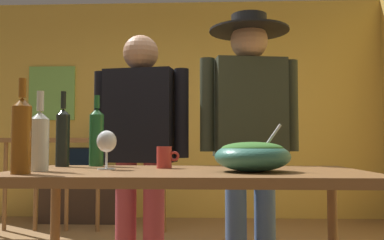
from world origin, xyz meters
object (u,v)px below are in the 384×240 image
mug_white (246,158)px  person_standing_left (140,139)px  stair_railing (85,173)px  wine_bottle_green (97,136)px  wine_bottle_dark (63,136)px  salad_bowl (252,155)px  framed_picture (52,93)px  wine_glass (107,143)px  tv_console (82,202)px  person_standing_right (250,123)px  flat_screen_tv (82,162)px  mug_red (165,157)px  wine_bottle_clear (40,139)px  wine_bottle_amber (21,134)px  serving_table (188,187)px

mug_white → person_standing_left: person_standing_left is taller
stair_railing → wine_bottle_green: 2.47m
wine_bottle_dark → salad_bowl: bearing=-21.1°
framed_picture → wine_glass: 3.87m
framed_picture → mug_white: framed_picture is taller
tv_console → person_standing_right: person_standing_right is taller
stair_railing → flat_screen_tv: size_ratio=4.37×
salad_bowl → mug_red: (-0.39, 0.23, -0.02)m
stair_railing → wine_glass: size_ratio=13.92×
stair_railing → tv_console: size_ratio=2.72×
tv_console → stair_railing: bearing=-70.1°
wine_glass → wine_bottle_dark: bearing=139.8°
framed_picture → tv_console: framed_picture is taller
mug_white → person_standing_left: 0.76m
flat_screen_tv → mug_white: 3.33m
wine_bottle_clear → wine_bottle_green: bearing=73.3°
wine_bottle_clear → tv_console: bearing=104.0°
mug_white → wine_bottle_green: bearing=-178.8°
stair_railing → framed_picture: bearing=129.4°
person_standing_right → wine_bottle_amber: bearing=37.9°
wine_bottle_clear → framed_picture: bearing=110.2°
framed_picture → wine_bottle_dark: bearing=-68.2°
flat_screen_tv → salad_bowl: size_ratio=1.78×
wine_bottle_clear → flat_screen_tv: bearing=104.1°
wine_bottle_green → wine_bottle_dark: bearing=-161.0°
serving_table → wine_bottle_clear: wine_bottle_clear is taller
mug_white → wine_glass: bearing=-154.4°
framed_picture → salad_bowl: size_ratio=2.20×
serving_table → mug_white: (0.28, 0.34, 0.12)m
mug_red → serving_table: bearing=-50.8°
stair_railing → wine_bottle_dark: 2.47m
serving_table → wine_bottle_green: bearing=146.9°
wine_bottle_amber → wine_bottle_dark: wine_bottle_dark is taller
stair_railing → tv_console: 0.71m
tv_console → flat_screen_tv: size_ratio=1.61×
wine_bottle_amber → person_standing_right: person_standing_right is taller
wine_bottle_dark → mug_white: wine_bottle_dark is taller
serving_table → wine_bottle_dark: size_ratio=3.98×
tv_console → person_standing_left: size_ratio=0.56×
flat_screen_tv → wine_bottle_amber: size_ratio=1.52×
tv_console → wine_bottle_dark: (0.79, -2.94, 0.73)m
salad_bowl → mug_white: size_ratio=2.57×
mug_white → person_standing_right: 0.48m
salad_bowl → wine_glass: salad_bowl is taller
serving_table → person_standing_right: person_standing_right is taller
salad_bowl → mug_white: bearing=88.6°
flat_screen_tv → wine_bottle_green: bearing=-71.6°
framed_picture → serving_table: 4.09m
wine_bottle_dark → person_standing_left: person_standing_left is taller
stair_railing → wine_bottle_amber: wine_bottle_amber is taller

